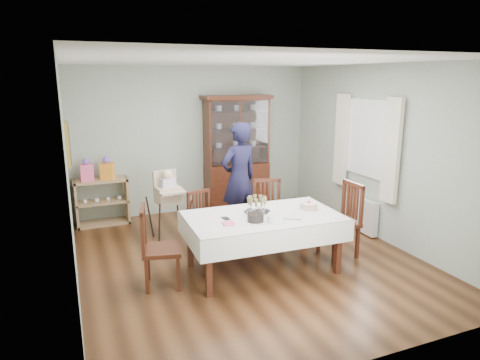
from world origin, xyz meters
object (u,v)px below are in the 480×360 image
china_cabinet (237,151)px  chair_end_left (161,263)px  dining_table (263,242)px  woman (239,179)px  high_chair (169,212)px  gift_bag_orange (107,169)px  gift_bag_pink (87,171)px  chair_far_right (268,226)px  chair_end_right (339,234)px  birthday_cake (309,206)px  champagne_tray (257,207)px  chair_far_left (206,235)px  sideboard (102,202)px

china_cabinet → chair_end_left: (-2.05, -2.61, -0.82)m
dining_table → woman: size_ratio=1.12×
chair_end_left → high_chair: bearing=-3.8°
dining_table → gift_bag_orange: (-1.67, 2.68, 0.59)m
gift_bag_pink → gift_bag_orange: 0.33m
chair_far_right → chair_end_right: 1.07m
high_chair → chair_far_right: bearing=-37.6°
birthday_cake → gift_bag_orange: bearing=131.0°
dining_table → chair_end_right: 1.22m
chair_end_left → champagne_tray: size_ratio=2.84×
chair_far_left → gift_bag_pink: gift_bag_pink is taller
chair_far_right → woman: bearing=124.9°
chair_far_left → woman: 1.15m
chair_far_left → high_chair: (-0.36, 0.74, 0.17)m
chair_far_left → gift_bag_pink: size_ratio=2.33×
china_cabinet → gift_bag_orange: size_ratio=5.47×
chair_end_right → gift_bag_pink: 4.23m
chair_far_left → gift_bag_orange: gift_bag_orange is taller
chair_end_left → birthday_cake: 2.08m
chair_far_left → gift_bag_orange: 2.28m
china_cabinet → sideboard: 2.60m
chair_far_left → chair_far_right: chair_far_right is taller
champagne_tray → woman: bearing=78.2°
sideboard → woman: woman is taller
chair_far_left → chair_end_left: (-0.82, -0.78, 0.03)m
sideboard → woman: size_ratio=0.49×
chair_far_right → gift_bag_pink: (-2.46, 1.91, 0.68)m
woman → high_chair: woman is taller
chair_far_left → woman: woman is taller
gift_bag_pink → birthday_cake: bearing=-45.2°
woman → champagne_tray: (-0.27, -1.29, -0.08)m
china_cabinet → chair_end_right: 2.83m
dining_table → china_cabinet: 2.87m
chair_end_left → gift_bag_pink: (-0.67, 2.62, 0.67)m
dining_table → chair_end_left: (-1.34, 0.07, -0.08)m
gift_bag_pink → chair_end_right: bearing=-39.5°
chair_far_left → high_chair: bearing=99.3°
woman → champagne_tray: 1.32m
champagne_tray → gift_bag_pink: size_ratio=0.92×
woman → high_chair: 1.23m
chair_end_left → high_chair: high_chair is taller
chair_far_left → chair_end_right: 1.92m
chair_far_right → champagne_tray: size_ratio=2.78×
chair_far_left → chair_end_left: 1.13m
chair_far_right → woman: 0.92m
chair_end_right → gift_bag_orange: gift_bag_orange is taller
gift_bag_orange → birthday_cake: bearing=-49.0°
sideboard → birthday_cake: birthday_cake is taller
champagne_tray → dining_table: bearing=-78.5°
sideboard → champagne_tray: champagne_tray is taller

